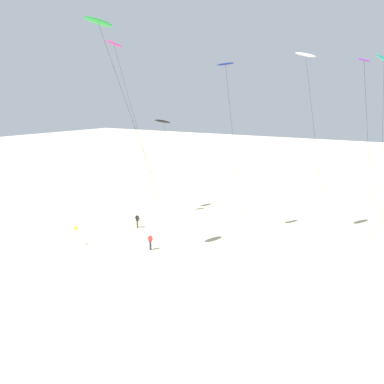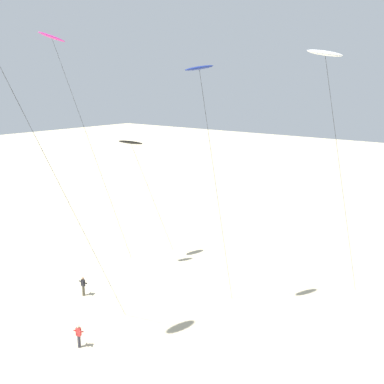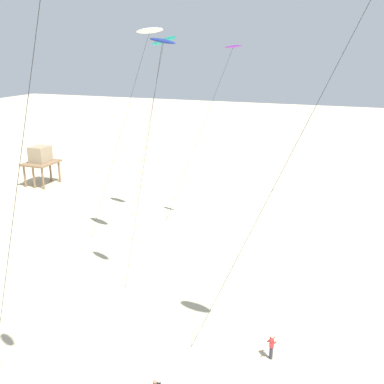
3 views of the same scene
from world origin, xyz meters
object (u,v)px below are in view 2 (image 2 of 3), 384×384
at_px(kite_navy, 200,72).
at_px(kite_black, 131,143).
at_px(kite_magenta, 54,43).
at_px(kite_flyer_middle, 79,335).
at_px(kite_white, 326,55).
at_px(kite_flyer_nearest, 83,286).

distance_m(kite_navy, kite_black, 13.92).
bearing_deg(kite_black, kite_magenta, -107.09).
bearing_deg(kite_flyer_middle, kite_navy, 66.51).
xyz_separation_m(kite_white, kite_flyer_middle, (-10.84, -12.89, -18.50)).
height_order(kite_white, kite_black, kite_white).
relative_size(kite_black, kite_flyer_middle, 7.54).
bearing_deg(kite_navy, kite_flyer_middle, -113.49).
height_order(kite_white, kite_flyer_nearest, kite_white).
relative_size(kite_white, kite_navy, 1.05).
relative_size(kite_white, kite_magenta, 0.91).
relative_size(kite_magenta, kite_flyer_middle, 13.03).
distance_m(kite_magenta, kite_navy, 13.98).
bearing_deg(kite_flyer_nearest, kite_magenta, 158.70).
xyz_separation_m(kite_magenta, kite_black, (1.98, 6.46, -8.81)).
relative_size(kite_magenta, kite_navy, 1.15).
bearing_deg(kite_magenta, kite_black, 72.91).
distance_m(kite_magenta, kite_flyer_middle, 23.21).
bearing_deg(kite_white, kite_flyer_middle, -130.06).
height_order(kite_flyer_nearest, kite_flyer_middle, same).
relative_size(kite_navy, kite_flyer_nearest, 11.34).
height_order(kite_magenta, kite_navy, kite_magenta).
bearing_deg(kite_flyer_middle, kite_flyer_nearest, 139.72).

